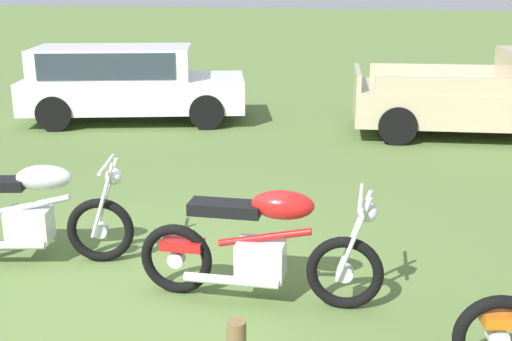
{
  "coord_description": "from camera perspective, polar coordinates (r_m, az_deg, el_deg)",
  "views": [
    {
      "loc": [
        2.39,
        -4.45,
        2.61
      ],
      "look_at": [
        0.56,
        1.95,
        0.63
      ],
      "focal_mm": 44.59,
      "sensor_mm": 36.0,
      "label": 1
    }
  ],
  "objects": [
    {
      "name": "motorcycle_red",
      "position": [
        5.32,
        0.49,
        -6.86
      ],
      "size": [
        2.08,
        0.64,
        1.02
      ],
      "rotation": [
        0.0,
        0.0,
        0.09
      ],
      "color": "black",
      "rests_on": "ground"
    },
    {
      "name": "car_white",
      "position": [
        12.55,
        -11.71,
        8.11
      ],
      "size": [
        4.49,
        2.98,
        1.43
      ],
      "rotation": [
        0.0,
        0.0,
        0.33
      ],
      "color": "silver",
      "rests_on": "ground"
    },
    {
      "name": "ground_plane",
      "position": [
        5.68,
        -11.13,
        -11.1
      ],
      "size": [
        120.0,
        120.0,
        0.0
      ],
      "primitive_type": "plane",
      "color": "#567038"
    },
    {
      "name": "motorcycle_silver",
      "position": [
        6.42,
        -19.7,
        -3.74
      ],
      "size": [
        1.96,
        0.91,
        1.02
      ],
      "rotation": [
        0.0,
        0.0,
        0.3
      ],
      "color": "black",
      "rests_on": "ground"
    }
  ]
}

